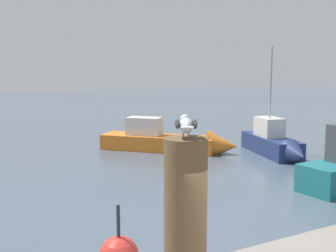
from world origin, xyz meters
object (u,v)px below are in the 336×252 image
object	(u,v)px
mooring_post	(185,214)
boat_orange	(172,141)
seagull	(186,124)
boat_navy	(275,143)

from	to	relation	value
mooring_post	boat_orange	world-z (taller)	mooring_post
seagull	boat_orange	bearing A→B (deg)	61.37
seagull	mooring_post	bearing A→B (deg)	-117.90
mooring_post	seagull	bearing A→B (deg)	62.10
boat_orange	boat_navy	bearing A→B (deg)	-41.81
mooring_post	boat_navy	distance (m)	12.82
mooring_post	seagull	size ratio (longest dim) A/B	2.86
boat_orange	seagull	bearing A→B (deg)	-118.63
boat_navy	boat_orange	world-z (taller)	boat_navy
mooring_post	seagull	xyz separation A→B (m)	(0.00, 0.01, 0.62)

